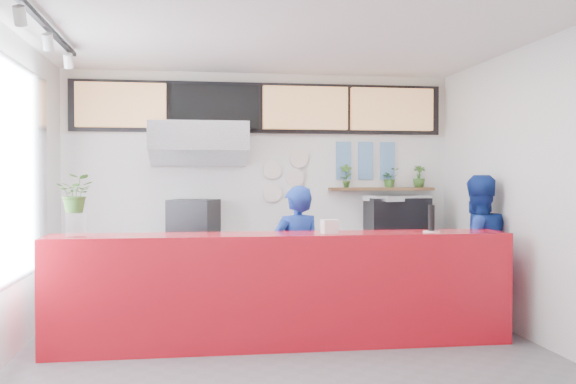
# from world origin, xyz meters

# --- Properties ---
(floor) EXTENTS (5.00, 5.00, 0.00)m
(floor) POSITION_xyz_m (0.00, 0.00, 0.00)
(floor) COLOR slate
(floor) RESTS_ON ground
(ceiling) EXTENTS (5.00, 5.00, 0.00)m
(ceiling) POSITION_xyz_m (0.00, 0.00, 3.00)
(ceiling) COLOR silver
(wall_back) EXTENTS (5.00, 0.00, 5.00)m
(wall_back) POSITION_xyz_m (0.00, 2.50, 1.50)
(wall_back) COLOR white
(wall_back) RESTS_ON ground
(wall_left) EXTENTS (0.00, 5.00, 5.00)m
(wall_left) POSITION_xyz_m (-2.50, 0.00, 1.50)
(wall_left) COLOR white
(wall_left) RESTS_ON ground
(wall_right) EXTENTS (0.00, 5.00, 5.00)m
(wall_right) POSITION_xyz_m (2.50, 0.00, 1.50)
(wall_right) COLOR white
(wall_right) RESTS_ON ground
(service_counter) EXTENTS (4.50, 0.60, 1.10)m
(service_counter) POSITION_xyz_m (0.00, 0.40, 0.55)
(service_counter) COLOR red
(service_counter) RESTS_ON ground
(cream_band) EXTENTS (5.00, 0.02, 0.80)m
(cream_band) POSITION_xyz_m (0.00, 2.49, 2.60)
(cream_band) COLOR beige
(cream_band) RESTS_ON wall_back
(prep_bench) EXTENTS (1.80, 0.60, 0.90)m
(prep_bench) POSITION_xyz_m (-0.80, 2.20, 0.45)
(prep_bench) COLOR #B2B5BA
(prep_bench) RESTS_ON ground
(panini_oven) EXTENTS (0.68, 0.68, 0.48)m
(panini_oven) POSITION_xyz_m (-0.86, 2.20, 1.14)
(panini_oven) COLOR black
(panini_oven) RESTS_ON prep_bench
(extraction_hood) EXTENTS (1.20, 0.70, 0.35)m
(extraction_hood) POSITION_xyz_m (-0.80, 2.15, 2.15)
(extraction_hood) COLOR #B2B5BA
(extraction_hood) RESTS_ON ceiling
(hood_lip) EXTENTS (1.20, 0.69, 0.31)m
(hood_lip) POSITION_xyz_m (-0.80, 2.15, 1.95)
(hood_lip) COLOR #B2B5BA
(hood_lip) RESTS_ON ceiling
(right_bench) EXTENTS (1.80, 0.60, 0.90)m
(right_bench) POSITION_xyz_m (1.50, 2.20, 0.45)
(right_bench) COLOR #B2B5BA
(right_bench) RESTS_ON ground
(espresso_machine) EXTENTS (0.77, 0.55, 0.49)m
(espresso_machine) POSITION_xyz_m (1.74, 2.20, 1.14)
(espresso_machine) COLOR black
(espresso_machine) RESTS_ON right_bench
(espresso_tray) EXTENTS (0.88, 0.76, 0.07)m
(espresso_tray) POSITION_xyz_m (1.74, 2.20, 1.38)
(espresso_tray) COLOR #ACAFB3
(espresso_tray) RESTS_ON espresso_machine
(herb_shelf) EXTENTS (1.40, 0.18, 0.04)m
(herb_shelf) POSITION_xyz_m (1.60, 2.40, 1.50)
(herb_shelf) COLOR brown
(herb_shelf) RESTS_ON wall_back
(menu_board_far_left) EXTENTS (1.10, 0.10, 0.55)m
(menu_board_far_left) POSITION_xyz_m (-1.75, 2.38, 2.55)
(menu_board_far_left) COLOR tan
(menu_board_far_left) RESTS_ON wall_back
(menu_board_mid_left) EXTENTS (1.10, 0.10, 0.55)m
(menu_board_mid_left) POSITION_xyz_m (-0.59, 2.38, 2.55)
(menu_board_mid_left) COLOR black
(menu_board_mid_left) RESTS_ON wall_back
(menu_board_mid_right) EXTENTS (1.10, 0.10, 0.55)m
(menu_board_mid_right) POSITION_xyz_m (0.57, 2.38, 2.55)
(menu_board_mid_right) COLOR tan
(menu_board_mid_right) RESTS_ON wall_back
(menu_board_far_right) EXTENTS (1.10, 0.10, 0.55)m
(menu_board_far_right) POSITION_xyz_m (1.73, 2.38, 2.55)
(menu_board_far_right) COLOR tan
(menu_board_far_right) RESTS_ON wall_back
(soffit) EXTENTS (4.80, 0.04, 0.65)m
(soffit) POSITION_xyz_m (0.00, 2.46, 2.55)
(soffit) COLOR black
(soffit) RESTS_ON wall_back
(window_pane) EXTENTS (0.04, 2.20, 1.90)m
(window_pane) POSITION_xyz_m (-2.47, 0.30, 1.70)
(window_pane) COLOR silver
(window_pane) RESTS_ON wall_left
(window_frame) EXTENTS (0.03, 2.30, 2.00)m
(window_frame) POSITION_xyz_m (-2.45, 0.30, 1.70)
(window_frame) COLOR #B2B5BA
(window_frame) RESTS_ON wall_left
(track_rail) EXTENTS (0.05, 2.40, 0.04)m
(track_rail) POSITION_xyz_m (-2.10, 0.00, 2.94)
(track_rail) COLOR black
(track_rail) RESTS_ON ceiling
(dec_plate_a) EXTENTS (0.24, 0.03, 0.24)m
(dec_plate_a) POSITION_xyz_m (0.15, 2.47, 1.75)
(dec_plate_a) COLOR silver
(dec_plate_a) RESTS_ON wall_back
(dec_plate_b) EXTENTS (0.24, 0.03, 0.24)m
(dec_plate_b) POSITION_xyz_m (0.45, 2.47, 1.65)
(dec_plate_b) COLOR silver
(dec_plate_b) RESTS_ON wall_back
(dec_plate_c) EXTENTS (0.24, 0.03, 0.24)m
(dec_plate_c) POSITION_xyz_m (0.15, 2.47, 1.45)
(dec_plate_c) COLOR silver
(dec_plate_c) RESTS_ON wall_back
(dec_plate_d) EXTENTS (0.24, 0.03, 0.24)m
(dec_plate_d) POSITION_xyz_m (0.50, 2.47, 1.90)
(dec_plate_d) COLOR silver
(dec_plate_d) RESTS_ON wall_back
(photo_frame_a) EXTENTS (0.20, 0.02, 0.25)m
(photo_frame_a) POSITION_xyz_m (1.10, 2.48, 2.00)
(photo_frame_a) COLOR #598CBF
(photo_frame_a) RESTS_ON wall_back
(photo_frame_b) EXTENTS (0.20, 0.02, 0.25)m
(photo_frame_b) POSITION_xyz_m (1.40, 2.48, 2.00)
(photo_frame_b) COLOR #598CBF
(photo_frame_b) RESTS_ON wall_back
(photo_frame_c) EXTENTS (0.20, 0.02, 0.25)m
(photo_frame_c) POSITION_xyz_m (1.70, 2.48, 2.00)
(photo_frame_c) COLOR #598CBF
(photo_frame_c) RESTS_ON wall_back
(photo_frame_d) EXTENTS (0.20, 0.02, 0.25)m
(photo_frame_d) POSITION_xyz_m (1.10, 2.48, 1.75)
(photo_frame_d) COLOR #598CBF
(photo_frame_d) RESTS_ON wall_back
(photo_frame_e) EXTENTS (0.20, 0.02, 0.25)m
(photo_frame_e) POSITION_xyz_m (1.40, 2.48, 1.75)
(photo_frame_e) COLOR #598CBF
(photo_frame_e) RESTS_ON wall_back
(photo_frame_f) EXTENTS (0.20, 0.02, 0.25)m
(photo_frame_f) POSITION_xyz_m (1.70, 2.48, 1.75)
(photo_frame_f) COLOR #598CBF
(photo_frame_f) RESTS_ON wall_back
(staff_center) EXTENTS (0.65, 0.51, 1.56)m
(staff_center) POSITION_xyz_m (0.22, 0.92, 0.78)
(staff_center) COLOR navy
(staff_center) RESTS_ON ground
(staff_right) EXTENTS (0.87, 0.71, 1.68)m
(staff_right) POSITION_xyz_m (2.25, 0.91, 0.84)
(staff_right) COLOR navy
(staff_right) RESTS_ON ground
(herb_a) EXTENTS (0.19, 0.15, 0.31)m
(herb_a) POSITION_xyz_m (1.12, 2.40, 1.68)
(herb_a) COLOR #356222
(herb_a) RESTS_ON herb_shelf
(herb_c) EXTENTS (0.27, 0.24, 0.26)m
(herb_c) POSITION_xyz_m (1.71, 2.40, 1.65)
(herb_c) COLOR #356222
(herb_c) RESTS_ON herb_shelf
(herb_d) EXTENTS (0.18, 0.16, 0.29)m
(herb_d) POSITION_xyz_m (2.11, 2.40, 1.67)
(herb_d) COLOR #356222
(herb_d) RESTS_ON herb_shelf
(glass_vase) EXTENTS (0.25, 0.25, 0.23)m
(glass_vase) POSITION_xyz_m (-1.93, 0.31, 1.22)
(glass_vase) COLOR silver
(glass_vase) RESTS_ON service_counter
(basil_vase) EXTENTS (0.34, 0.30, 0.36)m
(basil_vase) POSITION_xyz_m (-1.93, 0.31, 1.50)
(basil_vase) COLOR #356222
(basil_vase) RESTS_ON glass_vase
(napkin_holder) EXTENTS (0.17, 0.13, 0.14)m
(napkin_holder) POSITION_xyz_m (0.46, 0.35, 1.17)
(napkin_holder) COLOR silver
(napkin_holder) RESTS_ON service_counter
(white_plate) EXTENTS (0.20, 0.20, 0.01)m
(white_plate) POSITION_xyz_m (1.50, 0.33, 1.11)
(white_plate) COLOR silver
(white_plate) RESTS_ON service_counter
(pepper_mill) EXTENTS (0.08, 0.08, 0.26)m
(pepper_mill) POSITION_xyz_m (1.50, 0.33, 1.24)
(pepper_mill) COLOR black
(pepper_mill) RESTS_ON white_plate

